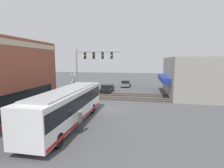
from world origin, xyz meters
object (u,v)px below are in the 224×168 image
object	(u,v)px
crossing_signal	(74,84)
pedestrian_near_bus	(80,121)
parked_car_black	(107,88)
city_bus	(68,105)
parked_car_grey	(126,83)

from	to	relation	value
crossing_signal	pedestrian_near_bus	size ratio (longest dim) A/B	2.09
pedestrian_near_bus	crossing_signal	bearing A→B (deg)	25.15
parked_car_black	pedestrian_near_bus	size ratio (longest dim) A/B	2.62
parked_car_black	crossing_signal	bearing A→B (deg)	155.76
crossing_signal	city_bus	bearing A→B (deg)	-160.05
city_bus	parked_car_black	xyz separation A→B (m)	(16.36, -0.00, -1.07)
city_bus	parked_car_grey	world-z (taller)	city_bus
parked_car_black	pedestrian_near_bus	world-z (taller)	pedestrian_near_bus
city_bus	parked_car_grey	size ratio (longest dim) A/B	2.57
city_bus	parked_car_black	size ratio (longest dim) A/B	2.44
crossing_signal	pedestrian_near_bus	distance (m)	11.81
parked_car_grey	city_bus	bearing A→B (deg)	173.67
city_bus	parked_car_grey	distance (m)	23.59
crossing_signal	parked_car_grey	bearing A→B (deg)	-22.30
parked_car_black	parked_car_grey	size ratio (longest dim) A/B	1.06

